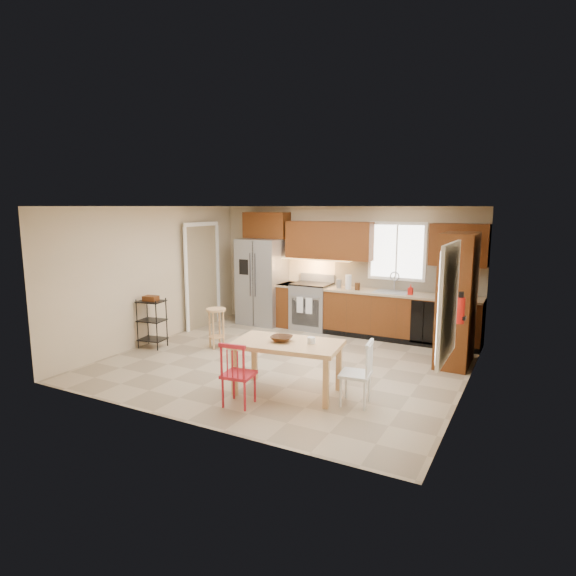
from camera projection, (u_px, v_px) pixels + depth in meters
The scene contains 33 objects.
floor at pixel (285, 362), 7.81m from camera, with size 5.50×5.50×0.00m, color tan.
ceiling at pixel (285, 206), 7.39m from camera, with size 5.50×5.00×0.02m, color silver.
wall_back at pixel (343, 268), 9.78m from camera, with size 5.50×0.02×2.50m, color #CCB793.
wall_front at pixel (180, 318), 5.42m from camera, with size 5.50×0.02×2.50m, color #CCB793.
wall_left at pixel (154, 275), 8.87m from camera, with size 0.02×5.00×2.50m, color #CCB793.
wall_right at pixel (469, 302), 6.33m from camera, with size 0.02×5.00×2.50m, color #CCB793.
refrigerator at pixel (262, 281), 10.29m from camera, with size 0.92×0.75×1.82m, color gray.
range_stove at pixel (312, 307), 9.89m from camera, with size 0.76×0.63×0.92m, color gray.
base_cabinet_narrow at pixel (289, 304), 10.16m from camera, with size 0.30×0.60×0.90m, color #5B2710.
base_cabinet_run at pixel (401, 316), 9.06m from camera, with size 2.92×0.60×0.90m, color #5B2710.
dishwasher at pixel (427, 323), 8.55m from camera, with size 0.60×0.02×0.78m, color black.
backsplash at pixel (406, 276), 9.18m from camera, with size 2.92×0.03×0.55m, color beige.
upper_over_fridge at pixel (266, 225), 10.27m from camera, with size 1.00×0.35×0.55m, color #622910.
upper_left_block at pixel (329, 240), 9.65m from camera, with size 1.80×0.35×0.75m, color #622910.
upper_right_block at pixel (459, 245), 8.49m from camera, with size 1.00×0.35×0.75m, color #622910.
window_back at pixel (397, 251), 9.19m from camera, with size 1.12×0.04×1.12m, color white.
sink at pixel (391, 294), 9.08m from camera, with size 0.62×0.46×0.16m, color gray.
undercab_glow at pixel (315, 259), 9.83m from camera, with size 1.60×0.30×0.01m, color #FFBF66.
soap_bottle at pixel (411, 290), 8.79m from camera, with size 0.09×0.09×0.19m, color #B7140C.
paper_towel at pixel (348, 282), 9.39m from camera, with size 0.12×0.12×0.28m, color silver.
canister_steel at pixel (339, 284), 9.49m from camera, with size 0.11×0.11×0.18m, color gray.
canister_wood at pixel (357, 286), 9.29m from camera, with size 0.10×0.10×0.14m, color #472413.
pantry at pixel (457, 300), 7.56m from camera, with size 0.50×0.95×2.10m, color #5B2710.
fire_extinguisher at pixel (460, 310), 6.54m from camera, with size 0.12×0.12×0.36m, color #B7140C.
window_right at pixel (449, 302), 5.33m from camera, with size 0.04×1.02×1.32m, color white.
doorway at pixel (202, 277), 10.00m from camera, with size 0.04×0.95×2.10m, color #8C7A59.
dining_table at pixel (287, 368), 6.48m from camera, with size 1.43×0.80×0.69m, color tan, non-canonical shape.
chair_red at pixel (239, 373), 6.07m from camera, with size 0.39×0.39×0.84m, color #A91A25, non-canonical shape.
chair_white at pixel (355, 373), 6.08m from camera, with size 0.39×0.39×0.84m, color silver, non-canonical shape.
table_bowl at pixel (281, 342), 6.47m from camera, with size 0.29×0.29×0.07m, color #472413.
table_jar at pixel (311, 342), 6.35m from camera, with size 0.10×0.10×0.11m, color silver.
bar_stool at pixel (217, 328), 8.55m from camera, with size 0.35×0.35×0.72m, color tan, non-canonical shape.
utility_cart at pixel (152, 323), 8.57m from camera, with size 0.44×0.35×0.89m, color black, non-canonical shape.
Camera 1 is at (3.55, -6.60, 2.50)m, focal length 30.00 mm.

